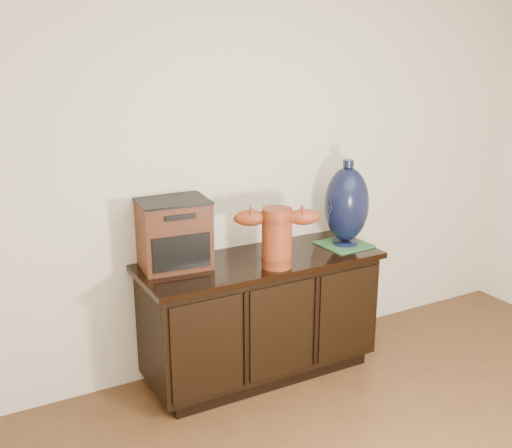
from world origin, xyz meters
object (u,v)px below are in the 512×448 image
terracotta_vessel (277,234)px  lamp_base (347,205)px  spray_can (206,239)px  sideboard (260,316)px  tv_radio (174,233)px

terracotta_vessel → lamp_base: lamp_base is taller
spray_can → lamp_base: bearing=-16.7°
terracotta_vessel → spray_can: bearing=149.1°
sideboard → spray_can: size_ratio=7.52×
tv_radio → spray_can: 0.28m
terracotta_vessel → spray_can: (-0.26, 0.38, -0.10)m
sideboard → lamp_base: 0.87m
tv_radio → sideboard: bearing=-9.1°
tv_radio → lamp_base: (1.08, -0.16, 0.07)m
tv_radio → spray_can: bearing=26.9°
sideboard → lamp_base: size_ratio=2.73×
sideboard → tv_radio: 0.76m
sideboard → tv_radio: (-0.49, 0.13, 0.56)m
lamp_base → spray_can: lamp_base is taller
terracotta_vessel → spray_can: 0.47m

